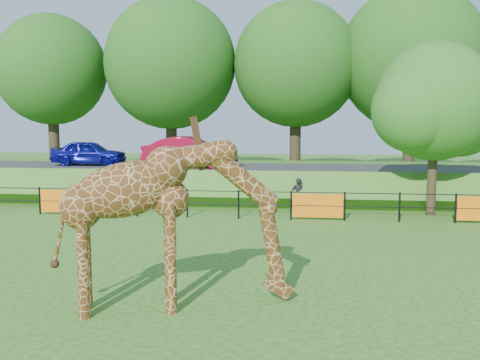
% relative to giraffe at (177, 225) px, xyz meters
% --- Properties ---
extents(ground, '(90.00, 90.00, 0.00)m').
position_rel_giraffe_xyz_m(ground, '(0.12, 1.74, -1.71)').
color(ground, '#256018').
rests_on(ground, ground).
extents(giraffe, '(4.85, 2.24, 3.43)m').
position_rel_giraffe_xyz_m(giraffe, '(0.00, 0.00, 0.00)').
color(giraffe, '#5D3313').
rests_on(giraffe, ground).
extents(perimeter_fence, '(28.07, 0.10, 1.10)m').
position_rel_giraffe_xyz_m(perimeter_fence, '(0.12, 9.74, -1.16)').
color(perimeter_fence, black).
rests_on(perimeter_fence, ground).
extents(embankment, '(40.00, 9.00, 1.30)m').
position_rel_giraffe_xyz_m(embankment, '(0.12, 17.24, -1.06)').
color(embankment, '#256018').
rests_on(embankment, ground).
extents(road, '(40.00, 5.00, 0.12)m').
position_rel_giraffe_xyz_m(road, '(0.12, 15.74, -0.35)').
color(road, '#2E2E30').
rests_on(road, embankment).
extents(car_blue, '(3.80, 1.63, 1.28)m').
position_rel_giraffe_xyz_m(car_blue, '(-8.33, 16.02, 0.35)').
color(car_blue, '#1316A2').
rests_on(car_blue, road).
extents(car_red, '(4.62, 1.74, 1.51)m').
position_rel_giraffe_xyz_m(car_red, '(-2.91, 15.36, 0.46)').
color(car_red, '#BC0D30').
rests_on(car_red, road).
extents(visitor, '(0.57, 0.44, 1.37)m').
position_rel_giraffe_xyz_m(visitor, '(2.37, 11.71, -1.03)').
color(visitor, black).
rests_on(visitor, ground).
extents(tree_east, '(5.40, 4.71, 6.76)m').
position_rel_giraffe_xyz_m(tree_east, '(7.72, 11.37, 2.57)').
color(tree_east, '#2E2214').
rests_on(tree_east, ground).
extents(bg_tree_line, '(37.30, 8.80, 11.82)m').
position_rel_giraffe_xyz_m(bg_tree_line, '(2.01, 23.74, 5.48)').
color(bg_tree_line, '#2E2214').
rests_on(bg_tree_line, ground).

